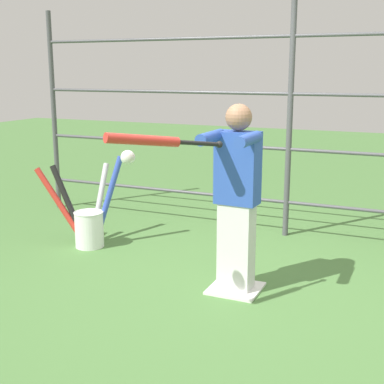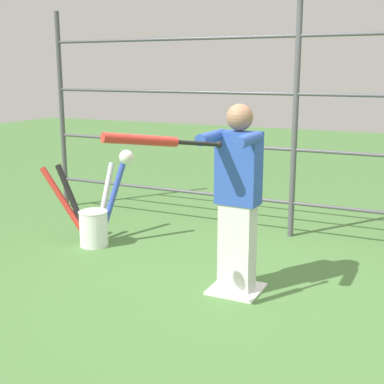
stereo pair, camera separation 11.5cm
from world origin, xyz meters
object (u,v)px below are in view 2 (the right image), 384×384
(batter, at_px, (237,193))
(bat_bucket, at_px, (92,220))
(softball_in_flight, at_px, (126,157))
(baseball_bat_swinging, at_px, (151,140))

(batter, height_order, bat_bucket, batter)
(bat_bucket, bearing_deg, softball_in_flight, 134.20)
(baseball_bat_swinging, relative_size, bat_bucket, 0.86)
(softball_in_flight, relative_size, bat_bucket, 0.11)
(baseball_bat_swinging, bearing_deg, softball_in_flight, -0.33)
(batter, bearing_deg, bat_bucket, -15.06)
(batter, relative_size, softball_in_flight, 15.49)
(baseball_bat_swinging, bearing_deg, bat_bucket, -41.76)
(batter, relative_size, bat_bucket, 1.65)
(softball_in_flight, bearing_deg, baseball_bat_swinging, 179.67)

